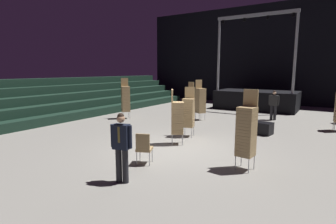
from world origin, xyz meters
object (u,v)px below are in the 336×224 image
chair_stack_rear_centre (190,97)px  chair_stack_mid_right (200,100)px  chair_stack_rear_left (126,98)px  crew_worker_near_stage (274,104)px  equipment_road_case (261,128)px  stage_riser (257,99)px  chair_stack_front_left (246,131)px  chair_stack_aisle_left (177,117)px  man_with_tie (121,144)px  loose_chair_near_man (144,147)px  chair_stack_mid_centre (188,112)px

chair_stack_rear_centre → chair_stack_mid_right: bearing=130.5°
chair_stack_rear_left → crew_worker_near_stage: 8.28m
chair_stack_mid_right → equipment_road_case: chair_stack_mid_right is taller
stage_riser → crew_worker_near_stage: bearing=-64.2°
chair_stack_rear_centre → equipment_road_case: bearing=146.3°
chair_stack_front_left → chair_stack_aisle_left: (-2.90, 1.22, -0.08)m
chair_stack_rear_left → equipment_road_case: bearing=130.7°
equipment_road_case → chair_stack_rear_left: bearing=-177.7°
chair_stack_rear_centre → chair_stack_aisle_left: bearing=116.6°
chair_stack_rear_centre → chair_stack_aisle_left: 8.14m
chair_stack_rear_centre → equipment_road_case: 7.00m
man_with_tie → chair_stack_front_left: bearing=-146.8°
stage_riser → loose_chair_near_man: bearing=-89.6°
man_with_tie → loose_chair_near_man: size_ratio=1.83×
chair_stack_mid_right → man_with_tie: bearing=42.7°
stage_riser → chair_stack_mid_right: size_ratio=2.86×
equipment_road_case → loose_chair_near_man: loose_chair_near_man is taller
chair_stack_aisle_left → equipment_road_case: chair_stack_aisle_left is taller
crew_worker_near_stage → chair_stack_rear_centre: bearing=-178.6°
chair_stack_rear_left → crew_worker_near_stage: chair_stack_rear_left is taller
chair_stack_mid_centre → chair_stack_rear_centre: bearing=-77.3°
chair_stack_mid_right → chair_stack_mid_centre: chair_stack_mid_right is taller
chair_stack_rear_centre → loose_chair_near_man: size_ratio=2.08×
chair_stack_rear_left → chair_stack_aisle_left: 6.01m
man_with_tie → chair_stack_rear_left: (-5.78, 6.72, 0.17)m
chair_stack_rear_left → chair_stack_rear_centre: (1.81, 4.38, -0.17)m
chair_stack_front_left → chair_stack_rear_left: bearing=-20.6°
equipment_road_case → chair_stack_front_left: bearing=-82.2°
man_with_tie → loose_chair_near_man: (-0.32, 1.30, -0.45)m
equipment_road_case → loose_chair_near_man: bearing=-109.3°
chair_stack_front_left → chair_stack_mid_centre: (-3.10, 2.50, -0.08)m
chair_stack_front_left → loose_chair_near_man: (-2.62, -1.16, -0.58)m
man_with_tie → chair_stack_mid_right: size_ratio=0.78×
chair_stack_mid_centre → loose_chair_near_man: bearing=82.9°
chair_stack_mid_right → loose_chair_near_man: (1.66, -7.29, -0.58)m
man_with_tie → chair_stack_aisle_left: chair_stack_aisle_left is taller
chair_stack_rear_left → loose_chair_near_man: chair_stack_rear_left is taller
chair_stack_aisle_left → chair_stack_mid_centre: bearing=158.6°
chair_stack_aisle_left → equipment_road_case: 4.11m
man_with_tie → stage_riser: bearing=-102.0°
man_with_tie → chair_stack_mid_right: bearing=-90.6°
chair_stack_rear_centre → loose_chair_near_man: chair_stack_rear_centre is taller
equipment_road_case → loose_chair_near_man: size_ratio=0.95×
chair_stack_rear_left → loose_chair_near_man: size_ratio=2.44×
chair_stack_rear_left → loose_chair_near_man: 7.72m
chair_stack_mid_centre → chair_stack_aisle_left: same height
chair_stack_mid_right → chair_stack_rear_left: 4.23m
chair_stack_rear_centre → equipment_road_case: size_ratio=2.18×
chair_stack_front_left → chair_stack_mid_right: 7.48m
man_with_tie → loose_chair_near_man: 1.41m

